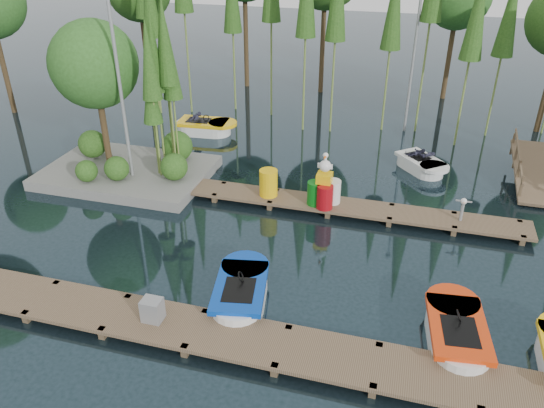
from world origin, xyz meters
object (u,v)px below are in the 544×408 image
(boat_red, at_px, (456,334))
(drum_cluster, at_px, (324,190))
(boat_yellow_far, at_px, (204,127))
(island, at_px, (114,94))
(yellow_barrel, at_px, (268,183))
(boat_blue, at_px, (241,293))
(utility_cabinet, at_px, (152,310))

(boat_red, xyz_separation_m, drum_cluster, (-4.21, 5.35, 0.57))
(boat_yellow_far, relative_size, drum_cluster, 1.58)
(island, relative_size, boat_red, 2.24)
(island, relative_size, yellow_barrel, 7.08)
(boat_blue, bearing_deg, boat_yellow_far, 105.84)
(boat_blue, xyz_separation_m, boat_yellow_far, (-5.54, 11.09, 0.03))
(island, xyz_separation_m, boat_red, (12.31, -6.29, -2.90))
(island, height_order, boat_blue, island)
(island, height_order, boat_yellow_far, island)
(yellow_barrel, bearing_deg, island, 172.62)
(boat_yellow_far, distance_m, drum_cluster, 8.90)
(island, distance_m, drum_cluster, 8.48)
(boat_yellow_far, height_order, utility_cabinet, boat_yellow_far)
(utility_cabinet, bearing_deg, drum_cluster, 67.10)
(boat_red, distance_m, drum_cluster, 6.83)
(island, distance_m, utility_cabinet, 9.72)
(island, relative_size, utility_cabinet, 11.46)
(boat_blue, xyz_separation_m, yellow_barrel, (-0.82, 5.44, 0.50))
(utility_cabinet, xyz_separation_m, yellow_barrel, (0.90, 7.00, 0.18))
(utility_cabinet, distance_m, drum_cluster, 7.44)
(island, xyz_separation_m, drum_cluster, (8.10, -0.94, -2.33))
(island, bearing_deg, drum_cluster, -6.62)
(island, relative_size, drum_cluster, 3.59)
(utility_cabinet, bearing_deg, boat_blue, 42.29)
(boat_red, bearing_deg, utility_cabinet, -174.61)
(boat_red, xyz_separation_m, yellow_barrel, (-6.20, 5.50, 0.50))
(boat_red, height_order, boat_yellow_far, boat_yellow_far)
(boat_blue, bearing_deg, utility_cabinet, -148.42)
(boat_blue, height_order, boat_red, boat_red)
(boat_yellow_far, xyz_separation_m, drum_cluster, (6.72, -5.80, 0.55))
(utility_cabinet, height_order, yellow_barrel, yellow_barrel)
(boat_blue, xyz_separation_m, drum_cluster, (1.18, 5.29, 0.57))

